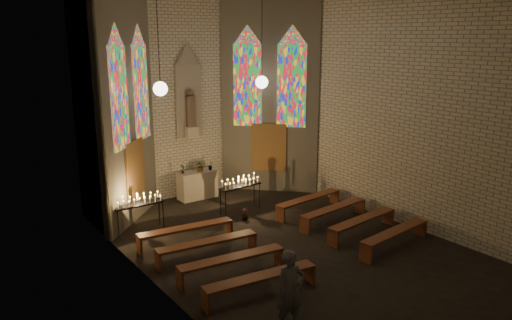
# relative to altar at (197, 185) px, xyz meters

# --- Properties ---
(floor) EXTENTS (12.00, 12.00, 0.00)m
(floor) POSITION_rel_altar_xyz_m (0.00, -5.45, -0.50)
(floor) COLOR black
(floor) RESTS_ON ground
(room) EXTENTS (8.22, 12.43, 7.00)m
(room) POSITION_rel_altar_xyz_m (-0.00, -2.08, 3.22)
(room) COLOR beige
(room) RESTS_ON ground
(altar) EXTENTS (1.40, 0.60, 1.00)m
(altar) POSITION_rel_altar_xyz_m (0.00, 0.00, 0.00)
(altar) COLOR beige
(altar) RESTS_ON ground
(flower_vase_left) EXTENTS (0.21, 0.18, 0.34)m
(flower_vase_left) POSITION_rel_altar_xyz_m (-0.55, 0.06, 0.67)
(flower_vase_left) COLOR #4C723F
(flower_vase_left) RESTS_ON altar
(flower_vase_center) EXTENTS (0.47, 0.43, 0.42)m
(flower_vase_center) POSITION_rel_altar_xyz_m (0.11, -0.07, 0.71)
(flower_vase_center) COLOR #4C723F
(flower_vase_center) RESTS_ON altar
(flower_vase_right) EXTENTS (0.21, 0.18, 0.34)m
(flower_vase_right) POSITION_rel_altar_xyz_m (0.52, -0.09, 0.67)
(flower_vase_right) COLOR #4C723F
(flower_vase_right) RESTS_ON altar
(aisle_flower_pot) EXTENTS (0.24, 0.24, 0.38)m
(aisle_flower_pot) POSITION_rel_altar_xyz_m (0.13, -2.87, -0.31)
(aisle_flower_pot) COLOR #4C723F
(aisle_flower_pot) RESTS_ON ground
(votive_stand_left) EXTENTS (1.51, 0.36, 1.11)m
(votive_stand_left) POSITION_rel_altar_xyz_m (-3.00, -1.85, 0.45)
(votive_stand_left) COLOR black
(votive_stand_left) RESTS_ON ground
(votive_stand_right) EXTENTS (1.56, 0.49, 1.13)m
(votive_stand_right) POSITION_rel_altar_xyz_m (0.48, -2.10, 0.47)
(votive_stand_right) COLOR black
(votive_stand_right) RESTS_ON ground
(pew_left_0) EXTENTS (2.79, 0.70, 0.53)m
(pew_left_0) POSITION_rel_altar_xyz_m (-2.30, -3.50, -0.07)
(pew_left_0) COLOR #5C2D1A
(pew_left_0) RESTS_ON ground
(pew_right_0) EXTENTS (2.79, 0.70, 0.53)m
(pew_right_0) POSITION_rel_altar_xyz_m (2.30, -3.50, -0.07)
(pew_right_0) COLOR #5C2D1A
(pew_right_0) RESTS_ON ground
(pew_left_1) EXTENTS (2.79, 0.70, 0.53)m
(pew_left_1) POSITION_rel_altar_xyz_m (-2.30, -4.70, -0.07)
(pew_left_1) COLOR #5C2D1A
(pew_left_1) RESTS_ON ground
(pew_right_1) EXTENTS (2.79, 0.70, 0.53)m
(pew_right_1) POSITION_rel_altar_xyz_m (2.30, -4.70, -0.07)
(pew_right_1) COLOR #5C2D1A
(pew_right_1) RESTS_ON ground
(pew_left_2) EXTENTS (2.79, 0.70, 0.53)m
(pew_left_2) POSITION_rel_altar_xyz_m (-2.30, -5.90, -0.07)
(pew_left_2) COLOR #5C2D1A
(pew_left_2) RESTS_ON ground
(pew_right_2) EXTENTS (2.79, 0.70, 0.53)m
(pew_right_2) POSITION_rel_altar_xyz_m (2.30, -5.90, -0.07)
(pew_right_2) COLOR #5C2D1A
(pew_right_2) RESTS_ON ground
(pew_left_3) EXTENTS (2.79, 0.70, 0.53)m
(pew_left_3) POSITION_rel_altar_xyz_m (-2.30, -7.10, -0.07)
(pew_left_3) COLOR #5C2D1A
(pew_left_3) RESTS_ON ground
(pew_right_3) EXTENTS (2.79, 0.70, 0.53)m
(pew_right_3) POSITION_rel_altar_xyz_m (2.30, -7.10, -0.07)
(pew_right_3) COLOR #5C2D1A
(pew_right_3) RESTS_ON ground
(visitor) EXTENTS (0.67, 0.49, 1.69)m
(visitor) POSITION_rel_altar_xyz_m (-2.58, -8.48, 0.35)
(visitor) COLOR #50515A
(visitor) RESTS_ON ground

